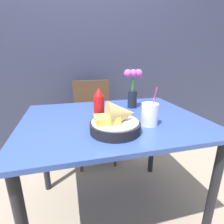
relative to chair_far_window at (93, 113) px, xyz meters
The scene contains 8 objects.
ground_plane 0.97m from the chair_far_window, 89.37° to the right, with size 12.00×12.00×0.00m, color gray.
wall_window 0.83m from the chair_far_window, 88.32° to the left, with size 7.00×0.06×2.60m.
dining_table 0.83m from the chair_far_window, 89.37° to the right, with size 1.11×0.86×0.76m.
chair_far_window is the anchor object (origin of this frame).
food_basket 1.07m from the chair_far_window, 91.36° to the right, with size 0.26×0.26×0.17m.
ketchup_bottle 0.89m from the chair_far_window, 95.56° to the right, with size 0.06×0.06×0.20m.
drink_cup 1.04m from the chair_far_window, 79.70° to the right, with size 0.09×0.09×0.22m.
flower_vase 0.77m from the chair_far_window, 71.53° to the right, with size 0.14×0.07×0.28m.
Camera 1 is at (-0.27, -1.01, 1.13)m, focal length 28.00 mm.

